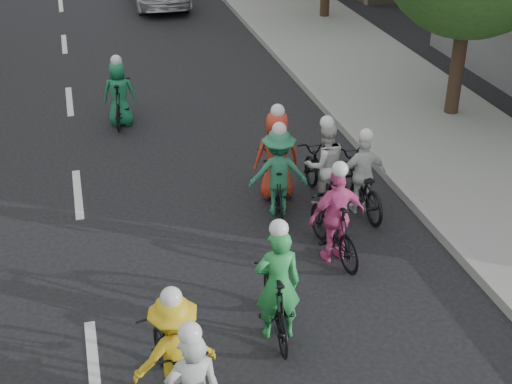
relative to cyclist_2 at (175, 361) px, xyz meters
name	(u,v)px	position (x,y,z in m)	size (l,w,h in m)	color
ground	(94,369)	(-1.00, 0.85, -0.65)	(120.00, 120.00, 0.00)	black
sidewalk_right	(365,72)	(7.00, 10.85, -0.58)	(4.00, 80.00, 0.15)	gray
curb_right	(298,77)	(5.05, 10.85, -0.56)	(0.18, 80.00, 0.18)	#999993
cyclist_2	(175,361)	(0.00, 0.00, 0.00)	(1.14, 1.94, 1.79)	black
cyclist_3	(335,223)	(3.03, 2.57, 0.01)	(1.00, 1.80, 1.79)	black
cyclist_4	(276,164)	(2.69, 4.82, 0.02)	(0.89, 1.57, 1.89)	black
cyclist_5	(276,295)	(1.57, 0.96, 0.00)	(0.67, 1.75, 1.90)	black
cyclist_6	(323,172)	(3.46, 4.37, -0.02)	(0.81, 1.90, 1.78)	black
cyclist_7	(278,178)	(2.54, 4.23, 0.05)	(1.15, 1.60, 1.80)	black
cyclist_8	(361,181)	(4.05, 3.95, -0.07)	(0.88, 1.94, 1.65)	black
cyclist_9	(120,98)	(0.15, 9.12, -0.03)	(0.82, 1.79, 1.68)	black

